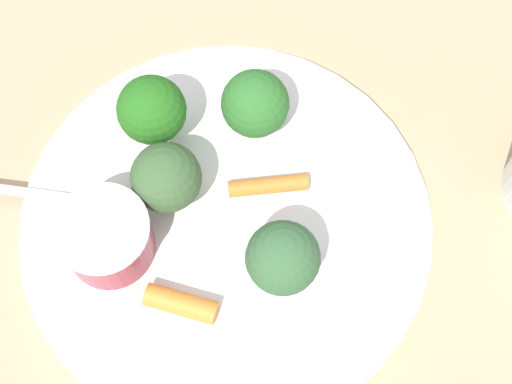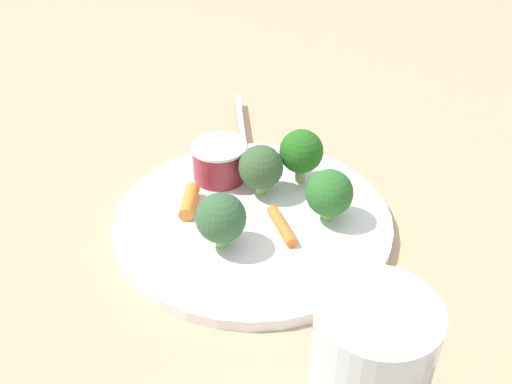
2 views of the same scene
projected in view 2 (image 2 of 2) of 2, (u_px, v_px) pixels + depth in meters
name	position (u px, v px, depth m)	size (l,w,h in m)	color
ground_plane	(253.00, 225.00, 0.58)	(2.40, 2.40, 0.00)	tan
plate	(253.00, 220.00, 0.58)	(0.28, 0.28, 0.01)	white
sauce_cup	(219.00, 161.00, 0.62)	(0.06, 0.06, 0.04)	maroon
broccoli_floret_0	(265.00, 168.00, 0.59)	(0.05, 0.05, 0.05)	#95BE64
broccoli_floret_1	(301.00, 152.00, 0.60)	(0.05, 0.05, 0.06)	#9AB465
broccoli_floret_2	(221.00, 218.00, 0.52)	(0.05, 0.05, 0.06)	#7EC25E
broccoli_floret_3	(329.00, 193.00, 0.55)	(0.05, 0.05, 0.05)	#7FC364
carrot_stick_0	(282.00, 226.00, 0.55)	(0.01, 0.01, 0.05)	orange
carrot_stick_1	(190.00, 200.00, 0.58)	(0.02, 0.02, 0.05)	orange
fork	(242.00, 134.00, 0.70)	(0.06, 0.19, 0.00)	#B8B3C9
drinking_glass	(369.00, 371.00, 0.37)	(0.08, 0.08, 0.12)	silver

